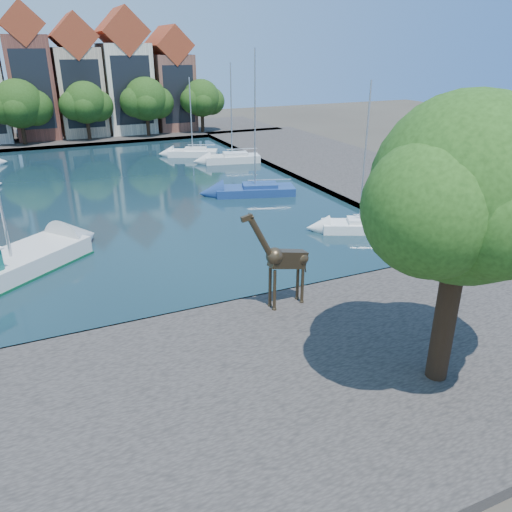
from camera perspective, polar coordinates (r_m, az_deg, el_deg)
The scene contains 19 objects.
ground at distance 24.67m, azimuth -8.39°, elevation -7.15°, with size 160.00×160.00×0.00m, color #38332B.
water_basin at distance 46.66m, azimuth -16.80°, elevation 6.79°, with size 38.00×50.00×0.08m, color black.
near_quay at distance 19.01m, azimuth -2.23°, elevation -16.30°, with size 50.00×14.00×0.50m, color #45403C.
far_quay at distance 77.83m, azimuth -20.42°, elevation 12.71°, with size 60.00×16.00×0.50m, color #45403C.
right_quay at distance 55.37m, azimuth 9.95°, elevation 10.10°, with size 14.00×52.00×0.50m, color #45403C.
plane_tree at distance 18.08m, azimuth 23.14°, elevation 6.34°, with size 8.32×6.40×10.62m.
townhouse_center at distance 76.81m, azimuth -24.39°, elevation 18.17°, with size 5.44×9.18×16.93m.
townhouse_east_inner at distance 77.18m, azimuth -19.67°, elevation 18.37°, with size 5.94×9.18×15.79m.
townhouse_east_mid at distance 78.05m, azimuth -14.72°, elevation 19.23°, with size 6.43×9.18×16.65m.
townhouse_east_end at distance 79.52m, azimuth -9.79°, elevation 18.95°, with size 5.44×9.18×14.43m.
far_tree_mid_west at distance 71.54m, azimuth -25.41°, elevation 15.28°, with size 7.80×6.00×8.00m.
far_tree_mid_east at distance 71.95m, azimuth -18.84°, elevation 16.13°, with size 7.02×5.40×7.52m.
far_tree_east at distance 73.20m, azimuth -12.38°, elevation 16.97°, with size 7.54×5.80×7.84m.
far_tree_far_east at distance 75.31m, azimuth -6.17°, elevation 17.38°, with size 6.76×5.20×7.36m.
giraffe_statue at distance 23.57m, azimuth 3.11°, elevation -0.40°, with size 3.48×0.70×4.97m.
sailboat_right_a at distance 36.01m, azimuth 11.71°, elevation 3.59°, with size 5.46×3.83×10.18m.
sailboat_right_b at distance 44.26m, azimuth -0.11°, elevation 7.72°, with size 7.25×4.29×12.02m.
sailboat_right_c at distance 57.00m, azimuth -2.74°, elevation 11.24°, with size 6.41×3.36×10.51m.
sailboat_right_d at distance 60.79m, azimuth -7.25°, elevation 11.76°, with size 6.01×4.16×8.85m.
Camera 1 is at (-5.37, -20.71, 12.29)m, focal length 35.00 mm.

